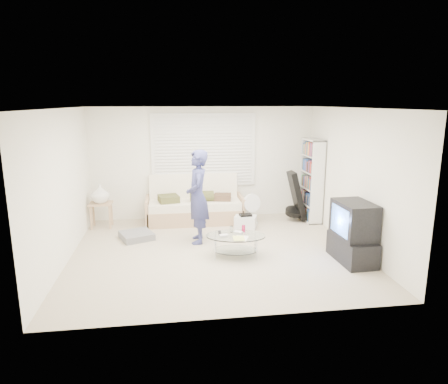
{
  "coord_description": "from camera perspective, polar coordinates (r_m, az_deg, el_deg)",
  "views": [
    {
      "loc": [
        -0.78,
        -6.65,
        2.6
      ],
      "look_at": [
        0.19,
        0.3,
        1.01
      ],
      "focal_mm": 32.0,
      "sensor_mm": 36.0,
      "label": 1
    }
  ],
  "objects": [
    {
      "name": "tv_unit",
      "position": [
        6.94,
        17.96,
        -5.57
      ],
      "size": [
        0.55,
        0.95,
        1.01
      ],
      "color": "black",
      "rests_on": "ground"
    },
    {
      "name": "bookshelf",
      "position": [
        9.0,
        12.36,
        1.62
      ],
      "size": [
        0.29,
        0.76,
        1.81
      ],
      "color": "white",
      "rests_on": "ground"
    },
    {
      "name": "side_table",
      "position": [
        8.71,
        -17.26,
        -0.47
      ],
      "size": [
        0.47,
        0.38,
        0.93
      ],
      "color": "tan",
      "rests_on": "ground"
    },
    {
      "name": "grey_floor_pillow",
      "position": [
        7.97,
        -12.38,
        -6.1
      ],
      "size": [
        0.74,
        0.74,
        0.13
      ],
      "primitive_type": "cube",
      "rotation": [
        0.0,
        0.0,
        0.38
      ],
      "color": "slate",
      "rests_on": "ground"
    },
    {
      "name": "standing_person",
      "position": [
        7.42,
        -3.79,
        -0.7
      ],
      "size": [
        0.44,
        0.65,
        1.75
      ],
      "primitive_type": "imported",
      "rotation": [
        0.0,
        0.0,
        -1.61
      ],
      "color": "navy",
      "rests_on": "ground"
    },
    {
      "name": "floor_fan",
      "position": [
        8.65,
        3.99,
        -2.05
      ],
      "size": [
        0.42,
        0.27,
        0.67
      ],
      "color": "white",
      "rests_on": "ground"
    },
    {
      "name": "futon_sofa",
      "position": [
        8.83,
        -4.22,
        -2.11
      ],
      "size": [
        2.11,
        0.85,
        1.03
      ],
      "color": "tan",
      "rests_on": "ground"
    },
    {
      "name": "room_shell",
      "position": [
        7.23,
        -1.7,
        5.04
      ],
      "size": [
        5.02,
        4.52,
        2.51
      ],
      "color": "white",
      "rests_on": "ground"
    },
    {
      "name": "storage_bin",
      "position": [
        8.42,
        3.09,
        -4.25
      ],
      "size": [
        0.52,
        0.44,
        0.31
      ],
      "color": "white",
      "rests_on": "ground"
    },
    {
      "name": "guitar_case",
      "position": [
        8.97,
        10.27,
        -1.05
      ],
      "size": [
        0.44,
        0.41,
        1.09
      ],
      "color": "black",
      "rests_on": "ground"
    },
    {
      "name": "coffee_table",
      "position": [
        6.87,
        1.66,
        -6.77
      ],
      "size": [
        1.1,
        0.79,
        0.5
      ],
      "color": "silver",
      "rests_on": "ground"
    },
    {
      "name": "ground",
      "position": [
        7.18,
        -1.19,
        -8.48
      ],
      "size": [
        5.0,
        5.0,
        0.0
      ],
      "primitive_type": "plane",
      "color": "tan",
      "rests_on": "ground"
    },
    {
      "name": "window_blinds",
      "position": [
        8.94,
        -2.9,
        6.0
      ],
      "size": [
        2.32,
        0.08,
        1.62
      ],
      "color": "silver",
      "rests_on": "ground"
    }
  ]
}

